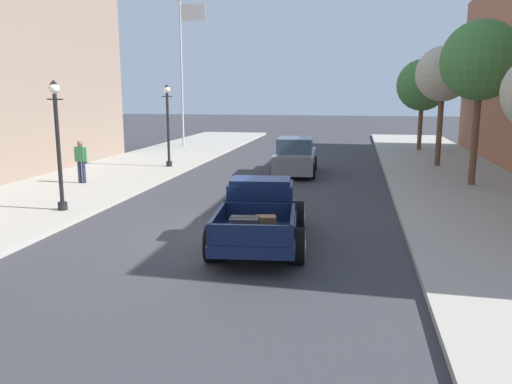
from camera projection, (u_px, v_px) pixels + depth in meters
The scene contains 10 objects.
ground_plane at pixel (227, 236), 13.28m from camera, with size 140.00×140.00×0.00m, color #333338.
hotrod_truck_navy at pixel (260, 212), 12.65m from camera, with size 2.51×5.06×1.58m.
car_background_grey at pixel (295, 157), 23.18m from camera, with size 2.03×4.38×1.65m.
pedestrian_sidewalk_left at pixel (81, 159), 19.99m from camera, with size 0.53×0.22×1.65m.
street_lamp_near at pixel (58, 136), 15.14m from camera, with size 0.50×0.32×3.85m.
street_lamp_far at pixel (168, 119), 24.26m from camera, with size 0.50×0.32×3.85m.
flagpole at pixel (185, 58), 32.64m from camera, with size 1.74×0.16×9.16m.
street_tree_second at pixel (481, 61), 18.98m from camera, with size 2.94×2.94×6.11m.
street_tree_third at pixel (443, 75), 24.19m from camera, with size 2.57×2.57×5.62m.
street_tree_farthest at pixel (423, 85), 31.05m from camera, with size 3.08×3.08×5.45m.
Camera 1 is at (3.16, -12.45, 3.65)m, focal length 36.19 mm.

